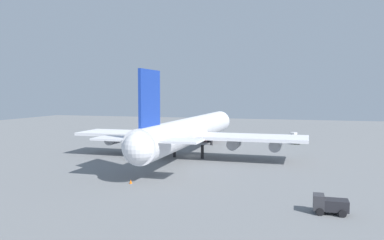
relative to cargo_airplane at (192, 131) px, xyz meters
The scene contains 8 objects.
ground_plane 6.11m from the cargo_airplane, ahead, with size 269.18×269.18×0.00m, color slate.
cargo_airplane is the anchor object (origin of this frame).
cargo_loader 45.30m from the cargo_airplane, 31.17° to the right, with size 3.96×4.72×2.49m.
catering_truck 26.94m from the cargo_airplane, ahead, with size 2.87×4.05×2.45m.
baggage_tug 47.95m from the cargo_airplane, 142.03° to the right, with size 2.66×4.26×2.38m.
maintenance_van 39.07m from the cargo_airplane, 37.71° to the right, with size 4.95×3.19×2.41m.
safety_cone_nose 31.16m from the cargo_airplane, ahead, with size 0.42×0.42×0.60m, color orange.
safety_cone_tail 30.55m from the cargo_airplane, behind, with size 0.48×0.48×0.69m, color orange.
Camera 1 is at (-88.79, -26.43, 15.28)m, focal length 36.34 mm.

